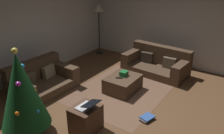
{
  "coord_description": "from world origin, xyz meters",
  "views": [
    {
      "loc": [
        -3.55,
        -2.0,
        2.79
      ],
      "look_at": [
        0.37,
        0.65,
        0.75
      ],
      "focal_mm": 36.64,
      "sensor_mm": 36.0,
      "label": 1
    }
  ],
  "objects_px": {
    "christmas_tree": "(22,91)",
    "book_stack": "(147,118)",
    "couch_left": "(41,80)",
    "corner_lamp": "(99,12)",
    "couch_right": "(157,63)",
    "gift_box": "(124,73)",
    "side_table": "(86,119)",
    "ottoman": "(123,84)",
    "laptop": "(87,106)",
    "tv_remote": "(119,78)"
  },
  "relations": [
    {
      "from": "side_table",
      "to": "book_stack",
      "type": "bearing_deg",
      "value": -40.63
    },
    {
      "from": "ottoman",
      "to": "gift_box",
      "type": "xyz_separation_m",
      "value": [
        0.08,
        0.02,
        0.24
      ]
    },
    {
      "from": "side_table",
      "to": "laptop",
      "type": "xyz_separation_m",
      "value": [
        -0.0,
        -0.06,
        0.31
      ]
    },
    {
      "from": "couch_right",
      "to": "christmas_tree",
      "type": "relative_size",
      "value": 1.12
    },
    {
      "from": "couch_right",
      "to": "couch_left",
      "type": "bearing_deg",
      "value": 58.11
    },
    {
      "from": "laptop",
      "to": "couch_right",
      "type": "bearing_deg",
      "value": 1.06
    },
    {
      "from": "couch_left",
      "to": "laptop",
      "type": "relative_size",
      "value": 3.94
    },
    {
      "from": "laptop",
      "to": "corner_lamp",
      "type": "relative_size",
      "value": 0.23
    },
    {
      "from": "side_table",
      "to": "tv_remote",
      "type": "bearing_deg",
      "value": 9.86
    },
    {
      "from": "ottoman",
      "to": "gift_box",
      "type": "distance_m",
      "value": 0.26
    },
    {
      "from": "gift_box",
      "to": "corner_lamp",
      "type": "height_order",
      "value": "corner_lamp"
    },
    {
      "from": "gift_box",
      "to": "laptop",
      "type": "bearing_deg",
      "value": -169.92
    },
    {
      "from": "gift_box",
      "to": "christmas_tree",
      "type": "height_order",
      "value": "christmas_tree"
    },
    {
      "from": "christmas_tree",
      "to": "corner_lamp",
      "type": "distance_m",
      "value": 4.56
    },
    {
      "from": "couch_right",
      "to": "corner_lamp",
      "type": "height_order",
      "value": "corner_lamp"
    },
    {
      "from": "couch_left",
      "to": "corner_lamp",
      "type": "xyz_separation_m",
      "value": [
        3.0,
        0.45,
        1.2
      ]
    },
    {
      "from": "side_table",
      "to": "laptop",
      "type": "distance_m",
      "value": 0.32
    },
    {
      "from": "gift_box",
      "to": "couch_right",
      "type": "bearing_deg",
      "value": -10.05
    },
    {
      "from": "christmas_tree",
      "to": "book_stack",
      "type": "height_order",
      "value": "christmas_tree"
    },
    {
      "from": "corner_lamp",
      "to": "laptop",
      "type": "bearing_deg",
      "value": -145.87
    },
    {
      "from": "laptop",
      "to": "book_stack",
      "type": "xyz_separation_m",
      "value": [
        0.93,
        -0.74,
        -0.53
      ]
    },
    {
      "from": "couch_right",
      "to": "gift_box",
      "type": "xyz_separation_m",
      "value": [
        -1.44,
        0.25,
        0.15
      ]
    },
    {
      "from": "couch_right",
      "to": "book_stack",
      "type": "height_order",
      "value": "couch_right"
    },
    {
      "from": "book_stack",
      "to": "side_table",
      "type": "bearing_deg",
      "value": 139.37
    },
    {
      "from": "couch_right",
      "to": "christmas_tree",
      "type": "distance_m",
      "value": 4.01
    },
    {
      "from": "couch_left",
      "to": "corner_lamp",
      "type": "bearing_deg",
      "value": -169.11
    },
    {
      "from": "christmas_tree",
      "to": "book_stack",
      "type": "xyz_separation_m",
      "value": [
        1.6,
        -1.6,
        -0.87
      ]
    },
    {
      "from": "christmas_tree",
      "to": "corner_lamp",
      "type": "height_order",
      "value": "corner_lamp"
    },
    {
      "from": "couch_right",
      "to": "tv_remote",
      "type": "height_order",
      "value": "couch_right"
    },
    {
      "from": "laptop",
      "to": "side_table",
      "type": "bearing_deg",
      "value": 87.43
    },
    {
      "from": "couch_right",
      "to": "christmas_tree",
      "type": "bearing_deg",
      "value": 82.59
    },
    {
      "from": "couch_left",
      "to": "book_stack",
      "type": "bearing_deg",
      "value": 99.77
    },
    {
      "from": "christmas_tree",
      "to": "laptop",
      "type": "relative_size",
      "value": 4.22
    },
    {
      "from": "laptop",
      "to": "tv_remote",
      "type": "bearing_deg",
      "value": 11.8
    },
    {
      "from": "tv_remote",
      "to": "christmas_tree",
      "type": "relative_size",
      "value": 0.1
    },
    {
      "from": "couch_right",
      "to": "gift_box",
      "type": "bearing_deg",
      "value": 84.12
    },
    {
      "from": "couch_right",
      "to": "christmas_tree",
      "type": "height_order",
      "value": "christmas_tree"
    },
    {
      "from": "couch_left",
      "to": "gift_box",
      "type": "relative_size",
      "value": 8.17
    },
    {
      "from": "ottoman",
      "to": "corner_lamp",
      "type": "relative_size",
      "value": 0.49
    },
    {
      "from": "corner_lamp",
      "to": "ottoman",
      "type": "bearing_deg",
      "value": -131.51
    },
    {
      "from": "ottoman",
      "to": "laptop",
      "type": "bearing_deg",
      "value": -170.17
    },
    {
      "from": "ottoman",
      "to": "corner_lamp",
      "type": "xyz_separation_m",
      "value": [
        1.89,
        2.13,
        1.29
      ]
    },
    {
      "from": "tv_remote",
      "to": "couch_left",
      "type": "bearing_deg",
      "value": 98.66
    },
    {
      "from": "couch_left",
      "to": "couch_right",
      "type": "distance_m",
      "value": 3.25
    },
    {
      "from": "laptop",
      "to": "ottoman",
      "type": "bearing_deg",
      "value": 9.83
    },
    {
      "from": "gift_box",
      "to": "christmas_tree",
      "type": "relative_size",
      "value": 0.11
    },
    {
      "from": "corner_lamp",
      "to": "book_stack",
      "type": "bearing_deg",
      "value": -129.85
    },
    {
      "from": "couch_right",
      "to": "book_stack",
      "type": "bearing_deg",
      "value": 113.61
    },
    {
      "from": "gift_box",
      "to": "book_stack",
      "type": "bearing_deg",
      "value": -128.28
    },
    {
      "from": "ottoman",
      "to": "corner_lamp",
      "type": "bearing_deg",
      "value": 48.49
    }
  ]
}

